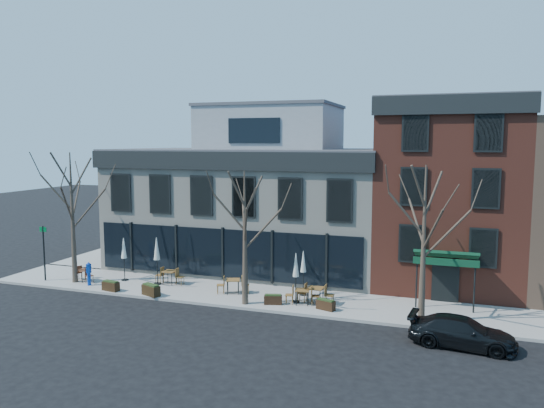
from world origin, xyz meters
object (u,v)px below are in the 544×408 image
(call_box, at_px, (89,273))
(cafe_set_0, at_px, (83,274))
(umbrella_0, at_px, (124,250))
(parked_sedan, at_px, (462,332))

(call_box, bearing_deg, cafe_set_0, 144.26)
(call_box, relative_size, umbrella_0, 0.53)
(call_box, distance_m, cafe_set_0, 1.19)
(call_box, bearing_deg, parked_sedan, -6.81)
(parked_sedan, distance_m, umbrella_0, 20.14)
(cafe_set_0, relative_size, umbrella_0, 0.65)
(parked_sedan, bearing_deg, cafe_set_0, 87.22)
(parked_sedan, xyz_separation_m, cafe_set_0, (-21.93, 3.18, -0.03))
(parked_sedan, xyz_separation_m, call_box, (-20.99, 2.51, 0.26))
(call_box, xyz_separation_m, umbrella_0, (1.34, 1.67, 1.13))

